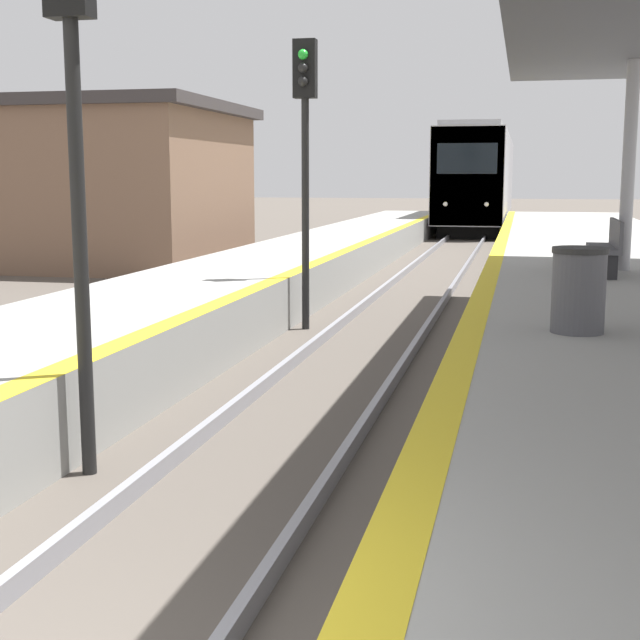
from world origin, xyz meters
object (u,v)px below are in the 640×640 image
at_px(signal_near, 72,82).
at_px(trash_bin, 579,290).
at_px(train, 480,179).
at_px(signal_mid, 305,130).
at_px(bench, 607,246).

height_order(signal_near, trash_bin, signal_near).
xyz_separation_m(train, signal_near, (-1.33, -39.34, 0.85)).
bearing_deg(signal_near, train, 88.06).
height_order(signal_near, signal_mid, same).
relative_size(train, signal_near, 4.91).
bearing_deg(signal_near, signal_mid, 89.42).
bearing_deg(signal_near, bench, 61.11).
bearing_deg(train, bench, -83.39).
xyz_separation_m(train, signal_mid, (-1.25, -31.96, 0.85)).
bearing_deg(signal_mid, train, 87.75).
height_order(train, bench, train).
height_order(trash_bin, bench, bench).
height_order(train, signal_near, train).
distance_m(train, bench, 30.75).
distance_m(trash_bin, bench, 5.87).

